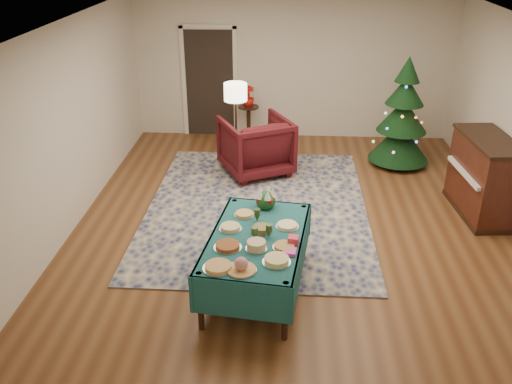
# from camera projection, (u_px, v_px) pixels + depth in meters

# --- Properties ---
(room_shell) EXTENTS (7.00, 7.00, 7.00)m
(room_shell) POSITION_uv_depth(u_px,v_px,m) (294.00, 130.00, 7.10)
(room_shell) COLOR #593319
(room_shell) RESTS_ON ground
(doorway) EXTENTS (1.08, 0.04, 2.16)m
(doorway) POSITION_uv_depth(u_px,v_px,m) (210.00, 80.00, 10.42)
(doorway) COLOR black
(doorway) RESTS_ON ground
(rug) EXTENTS (3.22, 4.22, 0.02)m
(rug) POSITION_uv_depth(u_px,v_px,m) (257.00, 207.00, 8.03)
(rug) COLOR #152150
(rug) RESTS_ON ground
(buffet_table) EXTENTS (1.26, 1.89, 0.69)m
(buffet_table) POSITION_uv_depth(u_px,v_px,m) (257.00, 247.00, 6.02)
(buffet_table) COLOR black
(buffet_table) RESTS_ON ground
(platter_0) EXTENTS (0.31, 0.31, 0.04)m
(platter_0) POSITION_uv_depth(u_px,v_px,m) (218.00, 267.00, 5.39)
(platter_0) COLOR silver
(platter_0) RESTS_ON buffet_table
(platter_1) EXTENTS (0.31, 0.31, 0.15)m
(platter_1) POSITION_uv_depth(u_px,v_px,m) (241.00, 266.00, 5.33)
(platter_1) COLOR silver
(platter_1) RESTS_ON buffet_table
(platter_2) EXTENTS (0.29, 0.29, 0.06)m
(platter_2) POSITION_uv_depth(u_px,v_px,m) (277.00, 260.00, 5.48)
(platter_2) COLOR silver
(platter_2) RESTS_ON buffet_table
(platter_3) EXTENTS (0.30, 0.30, 0.05)m
(platter_3) POSITION_uv_depth(u_px,v_px,m) (228.00, 246.00, 5.73)
(platter_3) COLOR silver
(platter_3) RESTS_ON buffet_table
(platter_4) EXTENTS (0.24, 0.24, 0.09)m
(platter_4) POSITION_uv_depth(u_px,v_px,m) (256.00, 245.00, 5.70)
(platter_4) COLOR silver
(platter_4) RESTS_ON buffet_table
(platter_5) EXTENTS (0.25, 0.25, 0.04)m
(platter_5) POSITION_uv_depth(u_px,v_px,m) (284.00, 246.00, 5.73)
(platter_5) COLOR silver
(platter_5) RESTS_ON buffet_table
(platter_6) EXTENTS (0.26, 0.26, 0.05)m
(platter_6) POSITION_uv_depth(u_px,v_px,m) (230.00, 227.00, 6.08)
(platter_6) COLOR silver
(platter_6) RESTS_ON buffet_table
(platter_7) EXTENTS (0.23, 0.23, 0.07)m
(platter_7) POSITION_uv_depth(u_px,v_px,m) (262.00, 229.00, 6.03)
(platter_7) COLOR silver
(platter_7) RESTS_ON buffet_table
(platter_8) EXTENTS (0.27, 0.27, 0.04)m
(platter_8) POSITION_uv_depth(u_px,v_px,m) (287.00, 226.00, 6.13)
(platter_8) COLOR silver
(platter_8) RESTS_ON buffet_table
(platter_9) EXTENTS (0.24, 0.24, 0.04)m
(platter_9) POSITION_uv_depth(u_px,v_px,m) (244.00, 214.00, 6.38)
(platter_9) COLOR silver
(platter_9) RESTS_ON buffet_table
(goblet_0) EXTENTS (0.07, 0.07, 0.16)m
(goblet_0) POSITION_uv_depth(u_px,v_px,m) (257.00, 215.00, 6.22)
(goblet_0) COLOR #2D471E
(goblet_0) RESTS_ON buffet_table
(goblet_1) EXTENTS (0.07, 0.07, 0.16)m
(goblet_1) POSITION_uv_depth(u_px,v_px,m) (269.00, 231.00, 5.89)
(goblet_1) COLOR #2D471E
(goblet_1) RESTS_ON buffet_table
(goblet_2) EXTENTS (0.07, 0.07, 0.16)m
(goblet_2) POSITION_uv_depth(u_px,v_px,m) (255.00, 234.00, 5.84)
(goblet_2) COLOR #2D471E
(goblet_2) RESTS_ON buffet_table
(napkin_stack) EXTENTS (0.15, 0.15, 0.04)m
(napkin_stack) POSITION_uv_depth(u_px,v_px,m) (289.00, 252.00, 5.64)
(napkin_stack) COLOR #F945CC
(napkin_stack) RESTS_ON buffet_table
(gift_box) EXTENTS (0.12, 0.12, 0.09)m
(gift_box) POSITION_uv_depth(u_px,v_px,m) (293.00, 240.00, 5.79)
(gift_box) COLOR #DD3D58
(gift_box) RESTS_ON buffet_table
(centerpiece) EXTENTS (0.25, 0.25, 0.29)m
(centerpiece) POSITION_uv_depth(u_px,v_px,m) (266.00, 198.00, 6.52)
(centerpiece) COLOR #1E4C1E
(centerpiece) RESTS_ON buffet_table
(armchair) EXTENTS (1.35, 1.32, 1.06)m
(armchair) POSITION_uv_depth(u_px,v_px,m) (256.00, 143.00, 8.96)
(armchair) COLOR #450E13
(armchair) RESTS_ON ground
(floor_lamp) EXTENTS (0.37, 0.37, 1.53)m
(floor_lamp) POSITION_uv_depth(u_px,v_px,m) (236.00, 98.00, 8.65)
(floor_lamp) COLOR #A57F3F
(floor_lamp) RESTS_ON ground
(side_table) EXTENTS (0.39, 0.39, 0.70)m
(side_table) POSITION_uv_depth(u_px,v_px,m) (249.00, 124.00, 10.39)
(side_table) COLOR black
(side_table) RESTS_ON ground
(potted_plant) EXTENTS (0.22, 0.39, 0.22)m
(potted_plant) POSITION_uv_depth(u_px,v_px,m) (248.00, 101.00, 10.19)
(potted_plant) COLOR #B9130D
(potted_plant) RESTS_ON side_table
(christmas_tree) EXTENTS (1.34, 1.34, 1.88)m
(christmas_tree) POSITION_uv_depth(u_px,v_px,m) (402.00, 118.00, 9.17)
(christmas_tree) COLOR black
(christmas_tree) RESTS_ON ground
(piano) EXTENTS (0.73, 1.38, 1.15)m
(piano) POSITION_uv_depth(u_px,v_px,m) (483.00, 178.00, 7.65)
(piano) COLOR black
(piano) RESTS_ON ground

